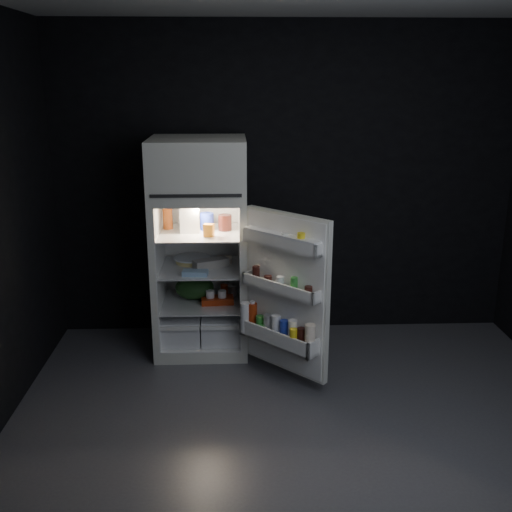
{
  "coord_description": "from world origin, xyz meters",
  "views": [
    {
      "loc": [
        -0.46,
        -3.46,
        2.25
      ],
      "look_at": [
        -0.28,
        1.0,
        0.9
      ],
      "focal_mm": 42.0,
      "sensor_mm": 36.0,
      "label": 1
    }
  ],
  "objects_px": {
    "egg_carton": "(211,263)",
    "fridge_door": "(284,297)",
    "milk_jug": "(189,217)",
    "refrigerator": "(200,239)",
    "yogurt_tray": "(217,300)"
  },
  "relations": [
    {
      "from": "fridge_door",
      "to": "milk_jug",
      "type": "bearing_deg",
      "value": 139.44
    },
    {
      "from": "refrigerator",
      "to": "egg_carton",
      "type": "bearing_deg",
      "value": -33.49
    },
    {
      "from": "refrigerator",
      "to": "egg_carton",
      "type": "distance_m",
      "value": 0.22
    },
    {
      "from": "milk_jug",
      "to": "egg_carton",
      "type": "relative_size",
      "value": 0.84
    },
    {
      "from": "fridge_door",
      "to": "egg_carton",
      "type": "height_order",
      "value": "fridge_door"
    },
    {
      "from": "fridge_door",
      "to": "yogurt_tray",
      "type": "height_order",
      "value": "fridge_door"
    },
    {
      "from": "refrigerator",
      "to": "yogurt_tray",
      "type": "relative_size",
      "value": 6.69
    },
    {
      "from": "milk_jug",
      "to": "yogurt_tray",
      "type": "relative_size",
      "value": 0.9
    },
    {
      "from": "milk_jug",
      "to": "yogurt_tray",
      "type": "distance_m",
      "value": 0.73
    },
    {
      "from": "egg_carton",
      "to": "fridge_door",
      "type": "bearing_deg",
      "value": -71.37
    },
    {
      "from": "milk_jug",
      "to": "egg_carton",
      "type": "distance_m",
      "value": 0.42
    },
    {
      "from": "refrigerator",
      "to": "yogurt_tray",
      "type": "height_order",
      "value": "refrigerator"
    },
    {
      "from": "fridge_door",
      "to": "milk_jug",
      "type": "height_order",
      "value": "fridge_door"
    },
    {
      "from": "refrigerator",
      "to": "milk_jug",
      "type": "height_order",
      "value": "refrigerator"
    },
    {
      "from": "refrigerator",
      "to": "egg_carton",
      "type": "xyz_separation_m",
      "value": [
        0.09,
        -0.06,
        -0.19
      ]
    }
  ]
}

